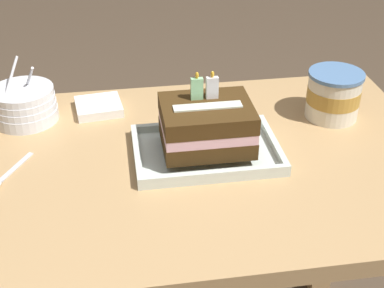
% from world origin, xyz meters
% --- Properties ---
extents(dining_table, '(1.07, 0.66, 0.72)m').
position_xyz_m(dining_table, '(0.00, 0.00, 0.60)').
color(dining_table, tan).
rests_on(dining_table, ground_plane).
extents(foil_tray, '(0.29, 0.20, 0.02)m').
position_xyz_m(foil_tray, '(0.06, 0.01, 0.73)').
color(foil_tray, silver).
rests_on(foil_tray, dining_table).
extents(birthday_cake, '(0.18, 0.14, 0.15)m').
position_xyz_m(birthday_cake, '(0.06, 0.01, 0.79)').
color(birthday_cake, '#402B12').
rests_on(birthday_cake, foil_tray).
extents(bowl_stack, '(0.14, 0.14, 0.14)m').
position_xyz_m(bowl_stack, '(-0.31, 0.21, 0.76)').
color(bowl_stack, white).
rests_on(bowl_stack, dining_table).
extents(ice_cream_tub, '(0.12, 0.12, 0.11)m').
position_xyz_m(ice_cream_tub, '(0.36, 0.12, 0.78)').
color(ice_cream_tub, silver).
rests_on(ice_cream_tub, dining_table).
extents(napkin_pile, '(0.11, 0.11, 0.02)m').
position_xyz_m(napkin_pile, '(-0.15, 0.23, 0.73)').
color(napkin_pile, white).
rests_on(napkin_pile, dining_table).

